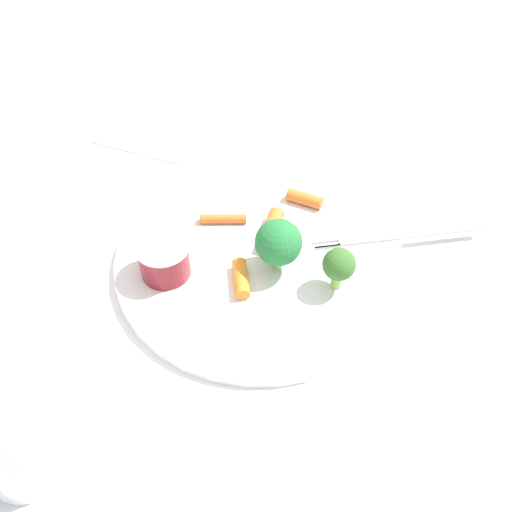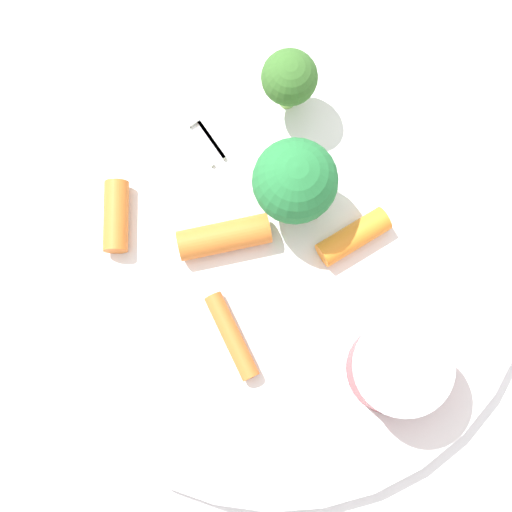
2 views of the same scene
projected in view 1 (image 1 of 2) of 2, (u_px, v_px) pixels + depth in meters
ground_plane at (259, 261)px, 0.59m from camera, size 2.40×2.40×0.00m
plate at (259, 257)px, 0.58m from camera, size 0.30×0.30×0.01m
sauce_cup at (164, 259)px, 0.55m from camera, size 0.05×0.05×0.04m
broccoli_floret_0 at (278, 243)px, 0.54m from camera, size 0.05×0.05×0.06m
broccoli_floret_1 at (339, 265)px, 0.53m from camera, size 0.03×0.03×0.05m
carrot_stick_0 at (223, 219)px, 0.61m from camera, size 0.02×0.05×0.01m
carrot_stick_1 at (305, 199)px, 0.63m from camera, size 0.03×0.04×0.01m
carrot_stick_2 at (241, 278)px, 0.55m from camera, size 0.04×0.02×0.01m
carrot_stick_3 at (272, 230)px, 0.59m from camera, size 0.06×0.03×0.02m
fork at (396, 237)px, 0.59m from camera, size 0.02×0.19×0.00m
drinking_glass at (9, 424)px, 0.40m from camera, size 0.08×0.08×0.12m
napkin at (167, 118)px, 0.76m from camera, size 0.22×0.20×0.00m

